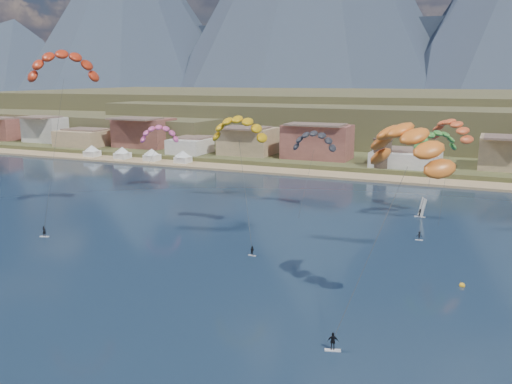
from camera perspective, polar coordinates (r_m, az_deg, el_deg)
ground at (r=65.99m, az=-11.43°, el=-13.87°), size 2400.00×2400.00×0.00m
beach at (r=160.73m, az=10.53°, el=1.57°), size 2200.00×12.00×0.90m
land at (r=610.04m, az=20.32°, el=8.46°), size 2200.00×900.00×4.00m
foothills at (r=281.79m, az=20.98°, el=7.15°), size 940.00×210.00×18.00m
town at (r=187.18m, az=-0.31°, el=5.60°), size 400.00×24.00×12.00m
watchtower at (r=166.55m, az=12.91°, el=3.96°), size 5.82×5.82×8.60m
beach_tents at (r=191.75m, az=-12.26°, el=4.19°), size 43.40×6.40×5.00m
kitesurfer_red at (r=113.93m, az=-19.35°, el=12.63°), size 14.06×18.54×34.73m
kitesurfer_yellow at (r=97.64m, az=-1.78°, el=6.92°), size 13.11×13.11×23.72m
kitesurfer_orange at (r=65.20m, az=15.52°, el=5.22°), size 12.88×18.57×25.49m
kitesurfer_green at (r=109.73m, az=18.11°, el=5.31°), size 9.03×15.45×20.29m
distant_kite_pink at (r=139.79m, az=-9.98°, el=6.24°), size 10.54×7.96×18.39m
distant_kite_dark at (r=116.47m, az=6.04°, el=5.61°), size 9.78×6.11×18.96m
distant_kite_orange at (r=116.32m, az=19.57°, el=6.39°), size 10.15×9.66×21.76m
windsurfer at (r=118.35m, az=16.65°, el=-1.90°), size 2.28×2.49×3.96m
buoy at (r=82.25m, az=20.51°, el=-9.02°), size 0.79×0.79×0.79m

